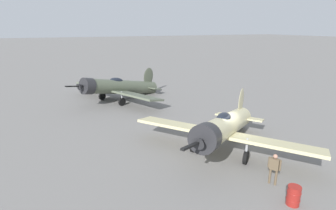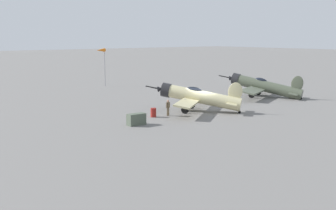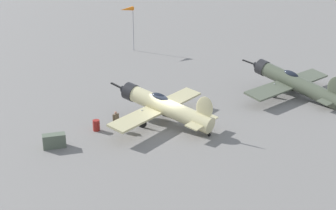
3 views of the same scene
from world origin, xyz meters
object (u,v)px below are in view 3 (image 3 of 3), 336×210
(airplane_mid_apron, at_px, (294,83))
(fuel_drum, at_px, (96,125))
(equipment_crate, at_px, (54,141))
(ground_crew_mechanic, at_px, (116,119))
(airplane_foreground, at_px, (163,106))
(windsock_mast, at_px, (127,11))

(airplane_mid_apron, xyz_separation_m, fuel_drum, (19.80, 2.46, -0.99))
(equipment_crate, xyz_separation_m, fuel_drum, (-3.54, -2.21, -0.08))
(airplane_mid_apron, xyz_separation_m, ground_crew_mechanic, (18.25, 2.84, -0.46))
(equipment_crate, bearing_deg, ground_crew_mechanic, -160.26)
(airplane_mid_apron, bearing_deg, equipment_crate, 76.55)
(ground_crew_mechanic, height_order, fuel_drum, ground_crew_mechanic)
(airplane_foreground, xyz_separation_m, fuel_drum, (5.58, -0.38, -1.15))
(airplane_foreground, bearing_deg, fuel_drum, 49.30)
(airplane_mid_apron, xyz_separation_m, windsock_mast, (10.87, -23.38, 4.07))
(equipment_crate, relative_size, fuel_drum, 1.88)
(ground_crew_mechanic, bearing_deg, airplane_mid_apron, -107.06)
(windsock_mast, bearing_deg, airplane_mid_apron, 114.93)
(ground_crew_mechanic, bearing_deg, windsock_mast, -41.64)
(airplane_foreground, relative_size, airplane_mid_apron, 0.86)
(airplane_foreground, bearing_deg, windsock_mast, -44.15)
(ground_crew_mechanic, xyz_separation_m, windsock_mast, (-7.38, -26.22, 4.53))
(airplane_foreground, distance_m, windsock_mast, 26.71)
(equipment_crate, bearing_deg, windsock_mast, -113.99)
(fuel_drum, bearing_deg, windsock_mast, -109.08)
(airplane_mid_apron, height_order, fuel_drum, airplane_mid_apron)
(airplane_foreground, bearing_deg, equipment_crate, 64.53)
(fuel_drum, bearing_deg, airplane_foreground, 176.15)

